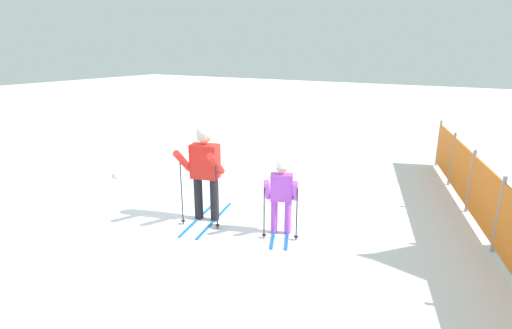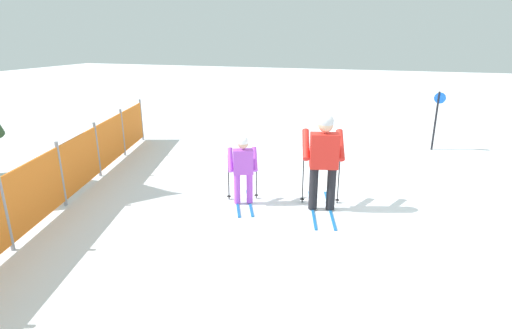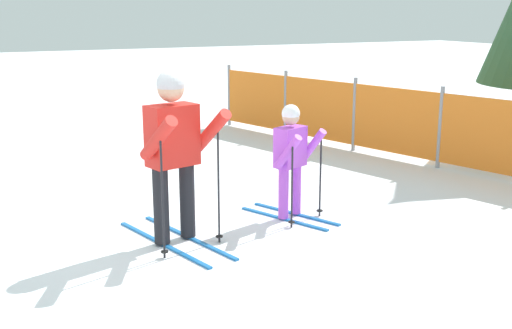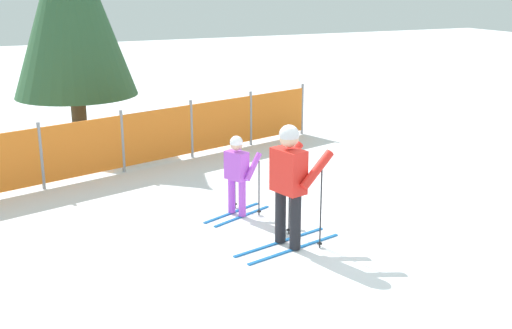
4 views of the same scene
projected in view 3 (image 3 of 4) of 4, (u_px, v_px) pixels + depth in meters
ground_plane at (158, 249)px, 6.09m from camera, size 60.00×60.00×0.00m
skier_adult at (174, 142)px, 6.04m from camera, size 1.62×0.82×1.68m
skier_child at (292, 153)px, 6.83m from camera, size 1.18×0.71×1.24m
safety_fence at (440, 128)px, 9.04m from camera, size 8.99×2.66×1.17m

